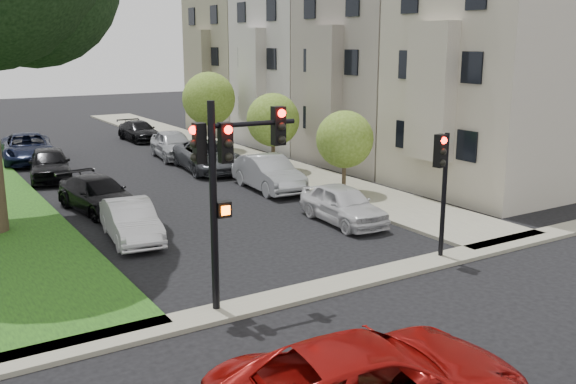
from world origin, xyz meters
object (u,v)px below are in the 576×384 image
car_parked_3 (173,144)px  car_parked_8 (28,148)px  small_tree_a (345,139)px  car_parked_6 (98,194)px  car_parked_7 (50,164)px  traffic_signal_secondary (442,173)px  traffic_signal_main (228,168)px  car_parked_5 (131,221)px  car_parked_1 (268,173)px  car_parked_0 (343,204)px  small_tree_b (273,120)px  small_tree_c (209,99)px  car_parked_2 (208,156)px  car_cross_near (374,383)px  car_parked_4 (139,131)px

car_parked_3 → car_parked_8: car_parked_3 is taller
small_tree_a → car_parked_6: (-9.70, 2.91, -1.76)m
car_parked_7 → car_parked_8: bearing=99.8°
traffic_signal_secondary → car_parked_3: traffic_signal_secondary is taller
car_parked_6 → traffic_signal_main: bearing=-98.3°
car_parked_7 → car_parked_6: bearing=-77.6°
small_tree_a → car_parked_5: 10.10m
car_parked_1 → traffic_signal_main: bearing=-120.4°
traffic_signal_main → car_parked_0: bearing=34.2°
small_tree_a → traffic_signal_secondary: bearing=-107.5°
small_tree_b → small_tree_c: (0.00, 7.48, 0.50)m
traffic_signal_secondary → small_tree_c: bearing=83.2°
car_parked_7 → car_parked_2: bearing=-4.8°
car_parked_3 → car_parked_7: size_ratio=1.03×
car_parked_7 → car_cross_near: bearing=-79.5°
small_tree_a → car_parked_7: small_tree_a is taller
traffic_signal_main → car_parked_8: traffic_signal_main is taller
car_parked_8 → small_tree_a: bearing=-50.3°
car_parked_0 → car_parked_2: bearing=93.6°
car_parked_5 → car_parked_7: bearing=97.3°
small_tree_c → car_parked_0: size_ratio=1.15×
car_parked_2 → car_parked_7: size_ratio=1.19×
small_tree_b → traffic_signal_secondary: small_tree_b is taller
car_parked_2 → car_parked_7: (-7.39, 1.94, 0.02)m
car_parked_1 → small_tree_a: bearing=-45.6°
car_parked_7 → car_parked_4: bearing=61.3°
car_cross_near → car_parked_2: 23.11m
small_tree_c → car_parked_1: bearing=-101.6°
car_parked_2 → car_parked_6: car_parked_2 is taller
car_cross_near → car_parked_2: (7.13, 21.98, -0.03)m
small_tree_b → car_parked_4: small_tree_b is taller
small_tree_b → car_cross_near: small_tree_b is taller
traffic_signal_secondary → car_parked_3: bearing=90.5°
car_parked_3 → car_parked_6: 11.68m
car_parked_5 → car_parked_0: bearing=-9.2°
small_tree_c → car_parked_5: small_tree_c is taller
traffic_signal_main → car_parked_6: traffic_signal_main is taller
traffic_signal_main → car_parked_3: (6.80, 20.53, -2.76)m
car_parked_1 → car_parked_8: car_parked_8 is taller
car_parked_3 → car_parked_5: 15.45m
small_tree_b → car_parked_4: size_ratio=0.89×
traffic_signal_secondary → car_parked_0: 5.19m
small_tree_a → car_parked_2: (-2.62, 8.06, -1.68)m
small_tree_b → car_parked_2: small_tree_b is taller
traffic_signal_secondary → car_parked_7: bearing=112.1°
car_parked_4 → car_parked_8: car_parked_8 is taller
traffic_signal_secondary → car_parked_0: size_ratio=0.94×
traffic_signal_main → traffic_signal_secondary: 7.04m
small_tree_b → traffic_signal_main: bearing=-124.1°
car_parked_0 → car_parked_3: (-0.19, 15.78, 0.10)m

